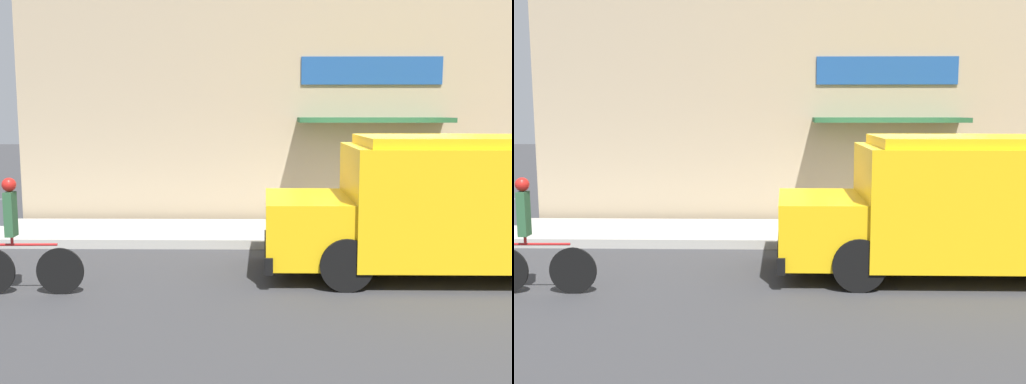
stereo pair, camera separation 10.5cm
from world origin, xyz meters
The scene contains 6 objects.
ground_plane centered at (0.00, 0.00, 0.00)m, with size 70.00×70.00×0.00m, color #38383A.
sidewalk centered at (0.00, 1.09, 0.09)m, with size 28.00×2.18×0.17m.
storefront centered at (0.00, 2.47, 2.92)m, with size 15.19×1.12×5.86m.
school_bus centered at (1.13, -1.61, 1.13)m, with size 6.01×2.58×2.16m.
cyclist centered at (-5.60, -2.76, 0.78)m, with size 1.61×0.20×1.64m.
trash_bin centered at (1.15, 1.10, 0.58)m, with size 0.58×0.58×0.82m.
Camera 2 is at (-2.06, -10.79, 2.54)m, focal length 42.00 mm.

